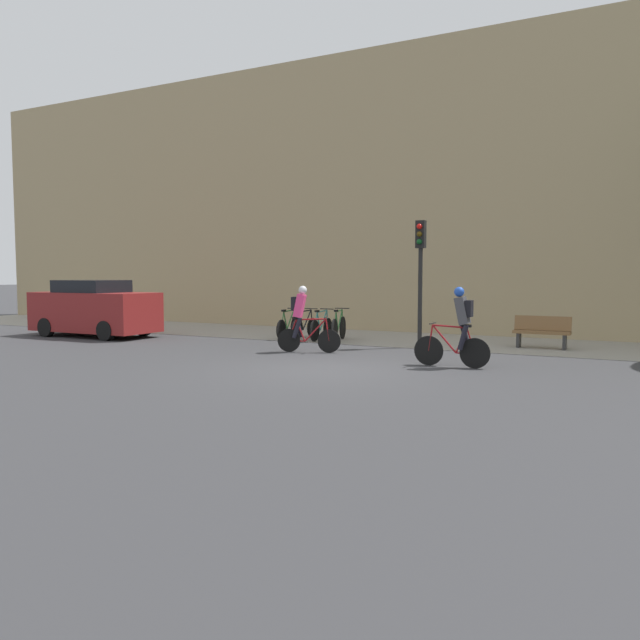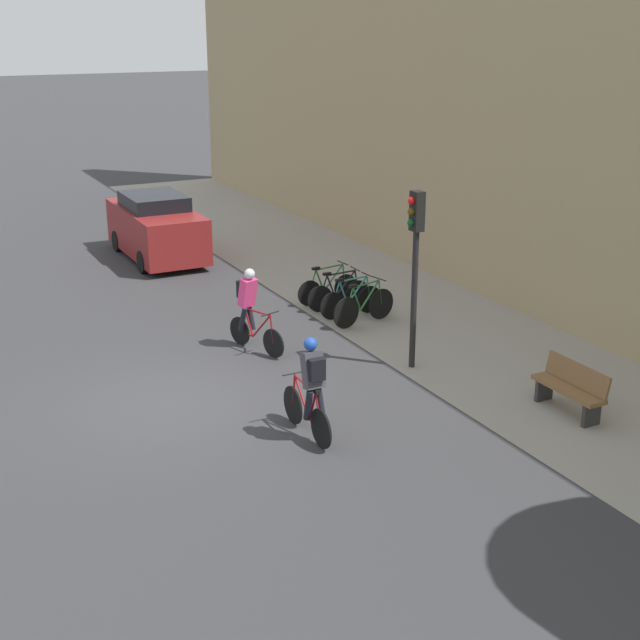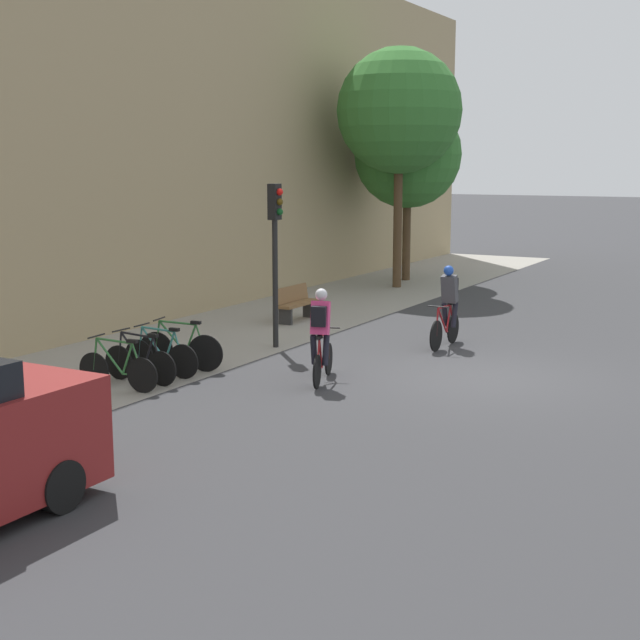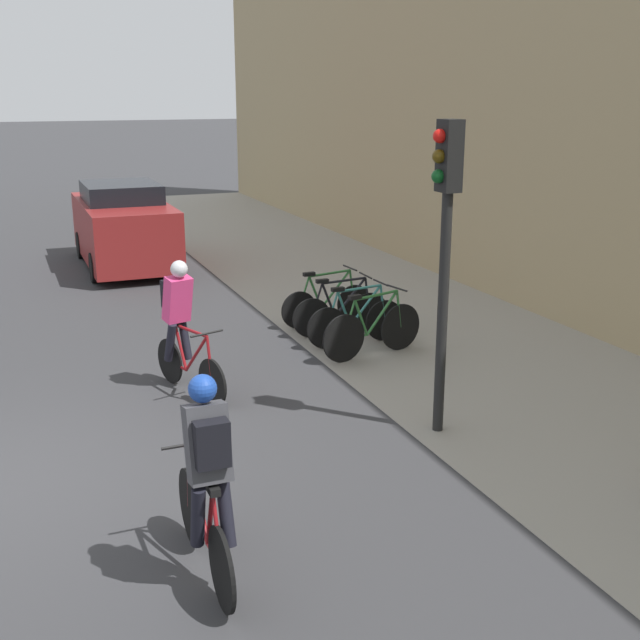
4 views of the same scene
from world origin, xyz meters
TOP-DOWN VIEW (x-y plane):
  - ground at (0.00, 0.00)m, footprint 200.00×200.00m
  - kerb_strip at (0.00, 6.75)m, footprint 44.00×4.50m
  - building_facade at (0.00, 9.30)m, footprint 44.00×0.60m
  - cyclist_pink at (-1.91, 2.39)m, footprint 1.62×0.65m
  - cyclist_grey at (2.45, 1.64)m, footprint 1.70×0.46m
  - parked_bike_0 at (-4.03, 5.30)m, footprint 0.46×1.66m
  - parked_bike_1 at (-3.44, 5.30)m, footprint 0.46×1.66m
  - parked_bike_2 at (-2.84, 5.31)m, footprint 0.46×1.66m
  - parked_bike_3 at (-2.25, 5.31)m, footprint 0.51×1.74m
  - traffic_light_pole at (0.49, 4.84)m, footprint 0.26×0.30m
  - bench at (3.57, 6.15)m, footprint 1.51×0.44m
  - parked_car at (-9.99, 2.88)m, footprint 4.30×1.84m

SIDE VIEW (x-z plane):
  - ground at x=0.00m, z-range 0.00..0.00m
  - kerb_strip at x=0.00m, z-range 0.00..0.01m
  - parked_bike_0 at x=-4.03m, z-range -0.09..0.86m
  - parked_bike_1 at x=-3.44m, z-range -0.09..0.87m
  - parked_bike_2 at x=-2.84m, z-range -0.09..0.88m
  - parked_bike_3 at x=-2.25m, z-range -0.08..0.91m
  - bench at x=3.57m, z-range 0.02..0.91m
  - parked_car at x=-9.99m, z-range -0.03..1.82m
  - cyclist_grey at x=2.45m, z-range 0.06..1.83m
  - cyclist_pink at x=-1.91m, z-range 0.07..1.82m
  - traffic_light_pole at x=0.49m, z-range 0.68..4.21m
  - building_facade at x=0.00m, z-range 0.00..10.02m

